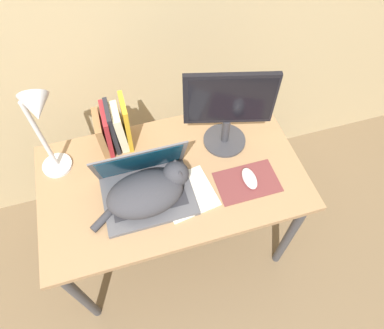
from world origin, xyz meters
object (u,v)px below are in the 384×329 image
object	(u,v)px
laptop	(146,186)
notepad	(188,193)
cat	(149,191)
external_monitor	(228,108)
book_row	(113,128)
desk_lamp	(41,122)
computer_mouse	(249,178)

from	to	relation	value
laptop	notepad	bearing A→B (deg)	-19.18
cat	external_monitor	bearing A→B (deg)	27.30
book_row	notepad	world-z (taller)	book_row
external_monitor	desk_lamp	distance (m)	0.74
external_monitor	notepad	size ratio (longest dim) A/B	1.67
cat	book_row	distance (m)	0.35
book_row	external_monitor	bearing A→B (deg)	-15.18
book_row	notepad	xyz separation A→B (m)	(0.24, -0.36, -0.10)
cat	notepad	distance (m)	0.17
cat	computer_mouse	world-z (taller)	cat
desk_lamp	notepad	bearing A→B (deg)	-29.40
desk_lamp	notepad	size ratio (longest dim) A/B	1.95
laptop	cat	distance (m)	0.04
notepad	external_monitor	bearing A→B (deg)	42.63
cat	book_row	xyz separation A→B (m)	(-0.08, 0.34, 0.04)
laptop	external_monitor	xyz separation A→B (m)	(0.41, 0.17, 0.17)
laptop	external_monitor	size ratio (longest dim) A/B	0.93
external_monitor	book_row	xyz separation A→B (m)	(-0.49, 0.13, -0.11)
external_monitor	book_row	world-z (taller)	external_monitor
laptop	computer_mouse	bearing A→B (deg)	-9.05
cat	notepad	size ratio (longest dim) A/B	1.79
external_monitor	notepad	xyz separation A→B (m)	(-0.25, -0.23, -0.22)
computer_mouse	desk_lamp	distance (m)	0.87
cat	computer_mouse	size ratio (longest dim) A/B	3.95
laptop	notepad	size ratio (longest dim) A/B	1.54
desk_lamp	notepad	xyz separation A→B (m)	(0.49, -0.27, -0.32)
book_row	cat	bearing A→B (deg)	-76.28
external_monitor	computer_mouse	xyz separation A→B (m)	(0.03, -0.24, -0.20)
desk_lamp	book_row	bearing A→B (deg)	19.32
laptop	computer_mouse	world-z (taller)	laptop
laptop	book_row	size ratio (longest dim) A/B	1.49
computer_mouse	book_row	world-z (taller)	book_row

